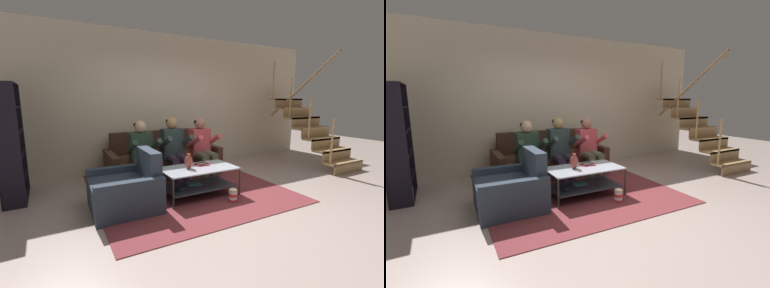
% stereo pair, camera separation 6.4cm
% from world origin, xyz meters
% --- Properties ---
extents(ground, '(16.80, 16.80, 0.00)m').
position_xyz_m(ground, '(0.00, 0.00, 0.00)').
color(ground, '#B09A93').
extents(back_partition, '(8.40, 0.12, 2.90)m').
position_xyz_m(back_partition, '(0.00, 2.46, 1.45)').
color(back_partition, beige).
rests_on(back_partition, ground).
extents(staircase_run, '(0.97, 1.94, 2.45)m').
position_xyz_m(staircase_run, '(3.23, 1.00, 0.89)').
color(staircase_run, tan).
rests_on(staircase_run, ground).
extents(couch, '(2.20, 0.96, 0.86)m').
position_xyz_m(couch, '(-0.17, 1.81, 0.28)').
color(couch, '#442B1F').
rests_on(couch, ground).
extents(person_seated_left, '(0.50, 0.58, 1.15)m').
position_xyz_m(person_seated_left, '(-0.76, 1.24, 0.63)').
color(person_seated_left, '#50594D').
rests_on(person_seated_left, ground).
extents(person_seated_middle, '(0.50, 0.58, 1.19)m').
position_xyz_m(person_seated_middle, '(-0.17, 1.24, 0.65)').
color(person_seated_middle, '#2E2233').
rests_on(person_seated_middle, ground).
extents(person_seated_right, '(0.50, 0.58, 1.16)m').
position_xyz_m(person_seated_right, '(0.42, 1.24, 0.63)').
color(person_seated_right, '#565A42').
rests_on(person_seated_right, ground).
extents(coffee_table, '(1.18, 0.65, 0.46)m').
position_xyz_m(coffee_table, '(-0.13, 0.45, 0.30)').
color(coffee_table, '#ADB5C4').
rests_on(coffee_table, ground).
extents(area_rug, '(3.00, 3.31, 0.01)m').
position_xyz_m(area_rug, '(-0.14, 1.00, 0.01)').
color(area_rug, brown).
rests_on(area_rug, ground).
extents(vase, '(0.13, 0.13, 0.24)m').
position_xyz_m(vase, '(-0.28, 0.47, 0.57)').
color(vase, '#953B31').
rests_on(vase, coffee_table).
extents(book_stack, '(0.25, 0.20, 0.03)m').
position_xyz_m(book_stack, '(0.01, 0.56, 0.47)').
color(book_stack, red).
rests_on(book_stack, coffee_table).
extents(bookshelf, '(0.33, 0.96, 1.75)m').
position_xyz_m(bookshelf, '(-2.70, 1.61, 0.78)').
color(bookshelf, black).
rests_on(bookshelf, ground).
extents(armchair, '(0.90, 0.93, 0.81)m').
position_xyz_m(armchair, '(-1.24, 0.50, 0.26)').
color(armchair, '#2C3645').
rests_on(armchair, ground).
extents(popcorn_tub, '(0.12, 0.12, 0.21)m').
position_xyz_m(popcorn_tub, '(0.21, -0.03, 0.11)').
color(popcorn_tub, red).
rests_on(popcorn_tub, ground).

